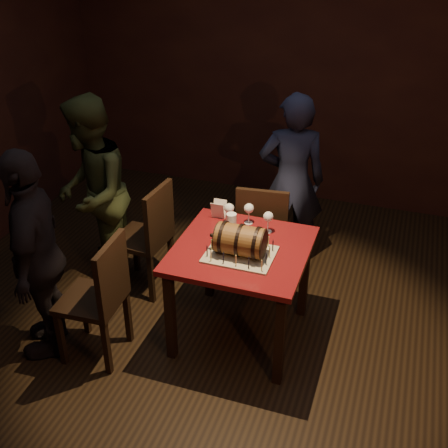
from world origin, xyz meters
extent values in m
plane|color=black|center=(0.00, 0.00, 0.00)|extent=(5.00, 5.00, 0.00)
cube|color=black|center=(0.00, 2.50, 1.40)|extent=(5.00, 0.04, 2.80)
cube|color=#510D11|center=(0.07, 0.11, 0.73)|extent=(0.90, 0.90, 0.04)
cube|color=black|center=(-0.31, -0.27, 0.35)|extent=(0.06, 0.06, 0.71)
cube|color=black|center=(0.45, -0.27, 0.35)|extent=(0.06, 0.06, 0.71)
cube|color=black|center=(-0.31, 0.49, 0.35)|extent=(0.06, 0.06, 0.71)
cube|color=black|center=(0.45, 0.49, 0.35)|extent=(0.06, 0.06, 0.71)
cube|color=#A69E86|center=(0.08, 0.02, 0.76)|extent=(0.45, 0.35, 0.01)
cylinder|color=brown|center=(0.08, 0.02, 0.86)|extent=(0.31, 0.21, 0.21)
cylinder|color=black|center=(-0.03, 0.02, 0.86)|extent=(0.02, 0.22, 0.22)
cylinder|color=black|center=(0.08, 0.02, 0.86)|extent=(0.02, 0.22, 0.22)
cylinder|color=black|center=(0.20, 0.02, 0.86)|extent=(0.02, 0.22, 0.22)
cylinder|color=black|center=(-0.07, 0.02, 0.86)|extent=(0.01, 0.20, 0.20)
cylinder|color=black|center=(0.24, 0.02, 0.86)|extent=(0.01, 0.20, 0.20)
cylinder|color=black|center=(-0.10, 0.02, 0.86)|extent=(0.04, 0.02, 0.02)
sphere|color=black|center=(-0.12, 0.02, 0.86)|extent=(0.03, 0.03, 0.03)
cylinder|color=#F5EE92|center=(-0.07, -0.12, 0.80)|extent=(0.01, 0.01, 0.08)
cylinder|color=black|center=(-0.07, -0.12, 0.85)|extent=(0.00, 0.00, 0.01)
cylinder|color=black|center=(0.02, -0.12, 0.80)|extent=(0.01, 0.01, 0.08)
cylinder|color=black|center=(0.02, -0.12, 0.85)|extent=(0.00, 0.00, 0.01)
cylinder|color=#F5EE92|center=(0.10, -0.12, 0.80)|extent=(0.01, 0.01, 0.08)
cylinder|color=black|center=(0.10, -0.12, 0.85)|extent=(0.00, 0.00, 0.01)
cylinder|color=black|center=(0.19, -0.12, 0.80)|extent=(0.01, 0.01, 0.08)
cylinder|color=black|center=(0.19, -0.12, 0.85)|extent=(0.00, 0.00, 0.01)
cylinder|color=#F5EE92|center=(0.27, -0.12, 0.80)|extent=(0.01, 0.01, 0.08)
cylinder|color=black|center=(0.27, -0.12, 0.85)|extent=(0.00, 0.00, 0.01)
cylinder|color=black|center=(0.28, -0.05, 0.80)|extent=(0.01, 0.01, 0.08)
cylinder|color=black|center=(0.28, -0.05, 0.85)|extent=(0.00, 0.00, 0.01)
cylinder|color=#F5EE92|center=(0.28, 0.04, 0.80)|extent=(0.01, 0.01, 0.08)
cylinder|color=black|center=(0.28, 0.04, 0.85)|extent=(0.00, 0.00, 0.01)
cylinder|color=black|center=(0.28, 0.12, 0.80)|extent=(0.01, 0.01, 0.08)
cylinder|color=black|center=(0.28, 0.12, 0.85)|extent=(0.00, 0.00, 0.01)
cylinder|color=#F5EE92|center=(0.24, 0.17, 0.80)|extent=(0.01, 0.01, 0.08)
cylinder|color=black|center=(0.24, 0.17, 0.85)|extent=(0.00, 0.00, 0.01)
cylinder|color=black|center=(0.15, 0.17, 0.80)|extent=(0.01, 0.01, 0.08)
cylinder|color=black|center=(0.15, 0.17, 0.85)|extent=(0.00, 0.00, 0.01)
cylinder|color=#F5EE92|center=(0.07, 0.17, 0.80)|extent=(0.01, 0.01, 0.08)
cylinder|color=black|center=(0.07, 0.17, 0.85)|extent=(0.00, 0.00, 0.01)
cylinder|color=black|center=(-0.02, 0.17, 0.80)|extent=(0.01, 0.01, 0.08)
cylinder|color=black|center=(-0.02, 0.17, 0.85)|extent=(0.00, 0.00, 0.01)
cylinder|color=#F5EE92|center=(-0.10, 0.17, 0.80)|extent=(0.01, 0.01, 0.08)
cylinder|color=black|center=(-0.10, 0.17, 0.85)|extent=(0.00, 0.00, 0.01)
cylinder|color=black|center=(-0.11, 0.09, 0.80)|extent=(0.01, 0.01, 0.08)
cylinder|color=black|center=(-0.11, 0.09, 0.85)|extent=(0.00, 0.00, 0.01)
cylinder|color=#F5EE92|center=(-0.11, 0.00, 0.80)|extent=(0.01, 0.01, 0.08)
cylinder|color=black|center=(-0.11, 0.00, 0.85)|extent=(0.00, 0.00, 0.01)
cylinder|color=black|center=(-0.11, -0.08, 0.80)|extent=(0.01, 0.01, 0.08)
cylinder|color=black|center=(-0.11, -0.08, 0.85)|extent=(0.00, 0.00, 0.01)
cylinder|color=silver|center=(-0.12, 0.40, 0.75)|extent=(0.06, 0.06, 0.01)
cylinder|color=silver|center=(-0.12, 0.40, 0.80)|extent=(0.01, 0.01, 0.09)
sphere|color=silver|center=(-0.12, 0.40, 0.88)|extent=(0.07, 0.07, 0.07)
sphere|color=#591114|center=(-0.12, 0.40, 0.87)|extent=(0.05, 0.05, 0.05)
cylinder|color=silver|center=(0.01, 0.45, 0.75)|extent=(0.06, 0.06, 0.01)
cylinder|color=silver|center=(0.01, 0.45, 0.80)|extent=(0.01, 0.01, 0.09)
sphere|color=silver|center=(0.01, 0.45, 0.88)|extent=(0.07, 0.07, 0.07)
cylinder|color=silver|center=(0.18, 0.37, 0.75)|extent=(0.06, 0.06, 0.01)
cylinder|color=silver|center=(0.18, 0.37, 0.80)|extent=(0.01, 0.01, 0.09)
sphere|color=silver|center=(0.18, 0.37, 0.88)|extent=(0.07, 0.07, 0.07)
sphere|color=#BF594C|center=(0.18, 0.37, 0.87)|extent=(0.05, 0.05, 0.05)
cylinder|color=silver|center=(-0.06, 0.28, 0.82)|extent=(0.07, 0.07, 0.15)
cylinder|color=#9E5414|center=(-0.06, 0.28, 0.81)|extent=(0.06, 0.06, 0.11)
cylinder|color=white|center=(-0.06, 0.28, 0.87)|extent=(0.06, 0.06, 0.02)
cube|color=black|center=(0.04, 0.83, 0.45)|extent=(0.44, 0.44, 0.04)
cube|color=black|center=(0.19, 1.02, 0.21)|extent=(0.04, 0.04, 0.43)
cube|color=black|center=(-0.15, 0.98, 0.21)|extent=(0.04, 0.04, 0.43)
cube|color=black|center=(0.23, 0.68, 0.21)|extent=(0.04, 0.04, 0.43)
cube|color=black|center=(-0.11, 0.64, 0.21)|extent=(0.04, 0.04, 0.43)
cube|color=black|center=(0.06, 0.65, 0.70)|extent=(0.40, 0.08, 0.46)
cube|color=black|center=(-0.87, 0.43, 0.45)|extent=(0.43, 0.43, 0.04)
cube|color=black|center=(-1.03, 0.62, 0.21)|extent=(0.04, 0.04, 0.43)
cube|color=black|center=(-1.05, 0.28, 0.21)|extent=(0.04, 0.04, 0.43)
cube|color=black|center=(-0.69, 0.59, 0.21)|extent=(0.04, 0.04, 0.43)
cube|color=black|center=(-0.71, 0.25, 0.21)|extent=(0.04, 0.04, 0.43)
cube|color=black|center=(-0.69, 0.42, 0.70)|extent=(0.07, 0.40, 0.46)
cube|color=black|center=(-0.83, -0.40, 0.45)|extent=(0.42, 0.42, 0.04)
cube|color=black|center=(-1.01, -0.24, 0.21)|extent=(0.04, 0.04, 0.43)
cube|color=black|center=(-0.99, -0.58, 0.21)|extent=(0.04, 0.04, 0.43)
cube|color=black|center=(-0.67, -0.22, 0.21)|extent=(0.04, 0.04, 0.43)
cube|color=black|center=(-0.65, -0.56, 0.21)|extent=(0.04, 0.04, 0.43)
cube|color=black|center=(-0.65, -0.39, 0.70)|extent=(0.06, 0.40, 0.46)
imported|color=#1A1D34|center=(0.15, 1.22, 0.76)|extent=(0.63, 0.50, 1.52)
imported|color=#323B1D|center=(-1.28, 0.45, 0.78)|extent=(0.83, 0.93, 1.57)
imported|color=black|center=(-1.18, -0.43, 0.76)|extent=(0.69, 0.96, 1.52)
camera|label=1|loc=(1.00, -2.97, 2.78)|focal=45.00mm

